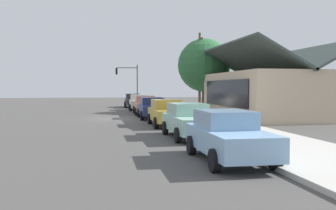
% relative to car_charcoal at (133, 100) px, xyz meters
% --- Properties ---
extents(ground_plane, '(120.00, 120.00, 0.00)m').
position_rel_car_charcoal_xyz_m(ground_plane, '(16.16, -2.72, -0.82)').
color(ground_plane, '#4C4947').
extents(sidewalk_curb, '(60.00, 4.20, 0.16)m').
position_rel_car_charcoal_xyz_m(sidewalk_curb, '(16.16, 2.88, -0.74)').
color(sidewalk_curb, beige).
rests_on(sidewalk_curb, ground).
extents(car_charcoal, '(4.94, 2.21, 1.59)m').
position_rel_car_charcoal_xyz_m(car_charcoal, '(0.00, 0.00, 0.00)').
color(car_charcoal, '#2D3035').
rests_on(car_charcoal, ground).
extents(car_ivory, '(4.43, 2.10, 1.59)m').
position_rel_car_charcoal_xyz_m(car_ivory, '(5.95, 0.05, -0.00)').
color(car_ivory, silver).
rests_on(car_ivory, ground).
extents(car_coral, '(4.75, 2.14, 1.59)m').
position_rel_car_charcoal_xyz_m(car_coral, '(11.51, 0.03, -0.00)').
color(car_coral, '#EA8C75').
rests_on(car_coral, ground).
extents(car_navy, '(4.40, 2.09, 1.59)m').
position_rel_car_charcoal_xyz_m(car_navy, '(16.49, -0.06, -0.00)').
color(car_navy, navy).
rests_on(car_navy, ground).
extents(car_mustard, '(4.61, 2.02, 1.59)m').
position_rel_car_charcoal_xyz_m(car_mustard, '(21.95, 0.06, -0.00)').
color(car_mustard, gold).
rests_on(car_mustard, ground).
extents(car_seafoam, '(4.71, 2.00, 1.59)m').
position_rel_car_charcoal_xyz_m(car_seafoam, '(27.52, 0.09, -0.00)').
color(car_seafoam, '#9ED1BC').
rests_on(car_seafoam, ground).
extents(car_skyblue, '(4.56, 2.04, 1.59)m').
position_rel_car_charcoal_xyz_m(car_skyblue, '(33.21, -0.02, -0.00)').
color(car_skyblue, '#8CB7E0').
rests_on(car_skyblue, ground).
extents(storefront_building, '(12.27, 7.98, 5.65)m').
position_rel_car_charcoal_xyz_m(storefront_building, '(17.10, 9.26, 1.08)').
color(storefront_building, '#CCB293').
rests_on(storefront_building, ground).
extents(shade_tree, '(5.07, 5.07, 6.99)m').
position_rel_car_charcoal_xyz_m(shade_tree, '(9.49, 5.96, 3.62)').
color(shade_tree, brown).
rests_on(shade_tree, ground).
extents(traffic_light_main, '(0.37, 2.79, 5.20)m').
position_rel_car_charcoal_xyz_m(traffic_light_main, '(-3.43, -0.18, 2.67)').
color(traffic_light_main, '#383833').
rests_on(traffic_light_main, ground).
extents(utility_pole_wooden, '(1.80, 0.24, 7.50)m').
position_rel_car_charcoal_xyz_m(utility_pole_wooden, '(9.59, 5.48, 3.11)').
color(utility_pole_wooden, brown).
rests_on(utility_pole_wooden, ground).
extents(fire_hydrant_red, '(0.22, 0.22, 0.71)m').
position_rel_car_charcoal_xyz_m(fire_hydrant_red, '(9.07, 1.48, -0.32)').
color(fire_hydrant_red, red).
rests_on(fire_hydrant_red, sidewalk_curb).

